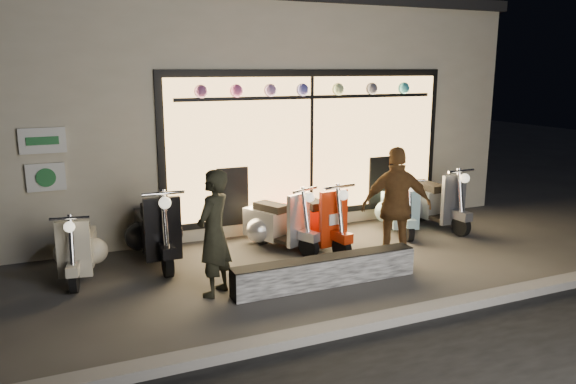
% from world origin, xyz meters
% --- Properties ---
extents(ground, '(40.00, 40.00, 0.00)m').
position_xyz_m(ground, '(0.00, 0.00, 0.00)').
color(ground, '#383533').
rests_on(ground, ground).
extents(kerb, '(40.00, 0.25, 0.12)m').
position_xyz_m(kerb, '(0.00, -2.00, 0.06)').
color(kerb, slate).
rests_on(kerb, ground).
extents(shop_building, '(10.20, 6.23, 4.20)m').
position_xyz_m(shop_building, '(0.00, 4.98, 2.10)').
color(shop_building, beige).
rests_on(shop_building, ground).
extents(graffiti_barrier, '(2.66, 0.28, 0.40)m').
position_xyz_m(graffiti_barrier, '(-0.23, -0.65, 0.20)').
color(graffiti_barrier, black).
rests_on(graffiti_barrier, ground).
extents(scooter_silver, '(0.85, 1.43, 1.05)m').
position_xyz_m(scooter_silver, '(-0.24, 1.17, 0.42)').
color(scooter_silver, black).
rests_on(scooter_silver, ground).
extents(scooter_red, '(0.64, 1.56, 1.11)m').
position_xyz_m(scooter_red, '(0.36, 0.98, 0.45)').
color(scooter_red, black).
rests_on(scooter_red, ground).
extents(scooter_black, '(0.52, 1.62, 1.17)m').
position_xyz_m(scooter_black, '(-2.12, 1.38, 0.47)').
color(scooter_black, black).
rests_on(scooter_black, ground).
extents(scooter_cream, '(0.59, 1.37, 0.97)m').
position_xyz_m(scooter_cream, '(-3.25, 1.14, 0.39)').
color(scooter_cream, black).
rests_on(scooter_cream, ground).
extents(scooter_blue, '(0.77, 1.42, 1.02)m').
position_xyz_m(scooter_blue, '(2.24, 1.24, 0.41)').
color(scooter_blue, black).
rests_on(scooter_blue, ground).
extents(scooter_grey, '(0.54, 1.57, 1.12)m').
position_xyz_m(scooter_grey, '(2.97, 1.25, 0.45)').
color(scooter_grey, black).
rests_on(scooter_grey, ground).
extents(man, '(0.71, 0.70, 1.66)m').
position_xyz_m(man, '(-1.69, -0.34, 0.83)').
color(man, black).
rests_on(man, ground).
extents(woman, '(1.13, 0.78, 1.78)m').
position_xyz_m(woman, '(1.12, -0.30, 0.89)').
color(woman, brown).
rests_on(woman, ground).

